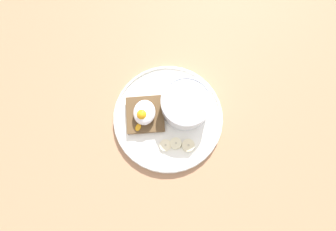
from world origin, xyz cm
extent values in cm
cube|color=#A47755|center=(0.00, 0.00, 1.00)|extent=(120.00, 120.00, 2.00)
cylinder|color=white|center=(0.00, 0.00, 2.50)|extent=(25.75, 25.75, 1.00)
torus|color=white|center=(0.00, 0.00, 3.30)|extent=(25.55, 25.55, 0.60)
cylinder|color=white|center=(2.59, -3.76, 6.03)|extent=(11.02, 11.02, 6.05)
torus|color=white|center=(2.59, -3.76, 9.05)|extent=(11.22, 11.22, 0.60)
cylinder|color=#D2B98A|center=(2.59, -3.76, 5.60)|extent=(9.62, 9.62, 4.81)
ellipsoid|color=#D2B98A|center=(2.59, -3.76, 7.81)|extent=(9.14, 9.14, 1.20)
ellipsoid|color=#9A7248|center=(2.42, -4.81, 8.08)|extent=(0.90, 1.32, 0.54)
ellipsoid|color=tan|center=(1.72, -5.60, 8.17)|extent=(1.98, 1.62, 0.73)
ellipsoid|color=olive|center=(2.66, -4.93, 8.15)|extent=(1.89, 1.70, 0.68)
ellipsoid|color=olive|center=(3.67, -1.70, 8.13)|extent=(1.46, 1.78, 0.66)
ellipsoid|color=#97623F|center=(2.77, -4.86, 8.22)|extent=(2.11, 1.57, 0.82)
cube|color=brown|center=(0.40, 5.30, 4.45)|extent=(9.89, 9.89, 0.30)
cube|color=brown|center=(0.40, 5.30, 3.77)|extent=(9.70, 9.70, 1.55)
ellipsoid|color=white|center=(0.40, 5.30, 6.09)|extent=(5.76, 4.95, 3.08)
sphere|color=orange|center=(-0.72, 5.67, 6.88)|extent=(2.42, 2.42, 2.42)
ellipsoid|color=orange|center=(-3.22, 6.51, 4.75)|extent=(2.15, 1.73, 0.36)
cylinder|color=#F6E9BE|center=(-6.61, 0.29, 3.47)|extent=(2.90, 2.84, 1.07)
cylinder|color=#C0B694|center=(-6.61, 0.29, 3.89)|extent=(0.52, 0.51, 0.16)
cylinder|color=beige|center=(-6.03, -2.32, 3.70)|extent=(2.67, 2.76, 1.50)
cylinder|color=#B6B08D|center=(-6.03, -2.32, 4.35)|extent=(0.48, 0.49, 0.16)
cylinder|color=beige|center=(-6.26, -5.14, 3.74)|extent=(3.57, 3.64, 1.60)
cylinder|color=tan|center=(-6.26, -5.14, 4.43)|extent=(0.64, 0.65, 0.16)
camera|label=1|loc=(-13.14, -1.12, 62.95)|focal=28.00mm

